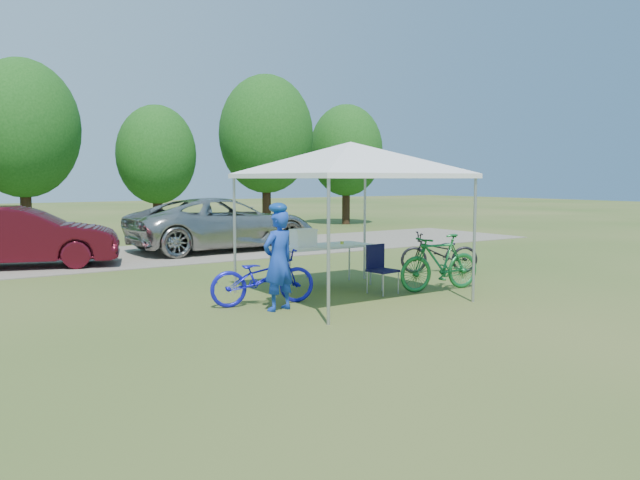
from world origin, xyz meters
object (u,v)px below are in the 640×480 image
object	(u,v)px
cooler	(303,238)
bike_green	(440,263)
folding_table	(322,247)
cyclist	(278,261)
minivan	(223,224)
bike_dark	(440,253)
folding_chair	(379,265)
bike_blue	(263,277)
sedan	(22,237)

from	to	relation	value
cooler	bike_green	bearing A→B (deg)	-37.54
folding_table	bike_green	bearing A→B (deg)	-43.97
folding_table	cooler	world-z (taller)	cooler
cyclist	minivan	distance (m)	8.63
folding_table	cyclist	xyz separation A→B (m)	(-1.78, -1.42, 0.03)
bike_green	bike_dark	world-z (taller)	bike_green
cyclist	bike_dark	distance (m)	5.18
folding_chair	cyclist	world-z (taller)	cyclist
bike_blue	bike_green	size ratio (longest dim) A/B	1.01
cyclist	sedan	xyz separation A→B (m)	(-2.61, 7.47, -0.07)
bike_blue	folding_table	bearing A→B (deg)	-52.02
bike_dark	cyclist	bearing A→B (deg)	-44.14
bike_blue	cooler	bearing A→B (deg)	-45.48
folding_chair	minivan	distance (m)	7.86
bike_blue	bike_dark	bearing A→B (deg)	-68.29
folding_chair	bike_green	distance (m)	1.18
bike_green	minivan	world-z (taller)	minivan
folding_chair	bike_green	world-z (taller)	bike_green
cooler	bike_blue	distance (m)	1.71
cooler	bike_blue	bearing A→B (deg)	-146.80
folding_table	bike_blue	distance (m)	2.01
bike_dark	minivan	bearing A→B (deg)	-132.77
cooler	bike_dark	bearing A→B (deg)	0.28
folding_chair	cooler	size ratio (longest dim) A/B	1.94
bike_blue	minivan	bearing A→B (deg)	-9.23
folding_table	bike_blue	xyz separation A→B (m)	(-1.78, -0.89, -0.30)
bike_dark	sedan	bearing A→B (deg)	-98.74
folding_table	cooler	size ratio (longest dim) A/B	4.32
folding_table	folding_chair	bearing A→B (deg)	-64.63
bike_blue	folding_chair	bearing A→B (deg)	-84.14
minivan	sedan	distance (m)	5.51
folding_table	cooler	xyz separation A→B (m)	(-0.41, 0.00, 0.21)
folding_chair	bike_blue	world-z (taller)	bike_blue
cooler	bike_green	distance (m)	2.61
minivan	sedan	xyz separation A→B (m)	(-5.47, -0.68, -0.05)
cyclist	bike_dark	world-z (taller)	cyclist
cooler	bike_blue	xyz separation A→B (m)	(-1.37, -0.89, -0.51)
cyclist	minivan	size ratio (longest dim) A/B	0.29
folding_chair	bike_dark	xyz separation A→B (m)	(2.66, 1.13, -0.07)
sedan	cyclist	bearing A→B (deg)	-143.22
bike_dark	minivan	size ratio (longest dim) A/B	0.32
folding_chair	cooler	xyz separation A→B (m)	(-0.94, 1.11, 0.46)
bike_dark	sedan	xyz separation A→B (m)	(-7.58, 6.03, 0.28)
bike_dark	bike_green	bearing A→B (deg)	-14.90
sedan	bike_blue	bearing A→B (deg)	-141.86
bike_green	minivan	bearing A→B (deg)	-168.55
cooler	minivan	world-z (taller)	minivan
folding_table	cyclist	bearing A→B (deg)	-141.57
folding_table	sedan	size ratio (longest dim) A/B	0.46
cooler	sedan	bearing A→B (deg)	123.36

